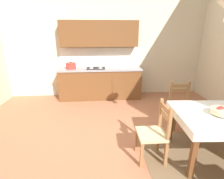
% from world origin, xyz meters
% --- Properties ---
extents(ground_plane, '(6.45, 6.03, 0.10)m').
position_xyz_m(ground_plane, '(0.00, 0.00, -0.05)').
color(ground_plane, '#AD6B4C').
extents(wall_back, '(6.45, 0.12, 4.19)m').
position_xyz_m(wall_back, '(0.00, 2.77, 2.09)').
color(wall_back, beige).
rests_on(wall_back, ground_plane).
extents(area_rug, '(2.10, 1.60, 0.01)m').
position_xyz_m(area_rug, '(1.48, -0.47, 0.00)').
color(area_rug, brown).
rests_on(area_rug, ground_plane).
extents(kitchen_cabinetry, '(2.38, 0.63, 2.20)m').
position_xyz_m(kitchen_cabinetry, '(-0.21, 2.44, 0.86)').
color(kitchen_cabinetry, brown).
rests_on(kitchen_cabinetry, ground_plane).
extents(dining_table, '(1.25, 1.10, 0.75)m').
position_xyz_m(dining_table, '(1.48, -0.37, 0.62)').
color(dining_table, brown).
rests_on(dining_table, ground_plane).
extents(dining_chair_tv_side, '(0.42, 0.42, 0.93)m').
position_xyz_m(dining_chair_tv_side, '(0.56, -0.33, 0.44)').
color(dining_chair_tv_side, '#D1BC89').
rests_on(dining_chair_tv_side, ground_plane).
extents(dining_chair_kitchen_side, '(0.44, 0.44, 0.93)m').
position_xyz_m(dining_chair_kitchen_side, '(1.42, 0.60, 0.44)').
color(dining_chair_kitchen_side, '#D1BC89').
rests_on(dining_chair_kitchen_side, ground_plane).
extents(fruit_bowl, '(0.30, 0.30, 0.12)m').
position_xyz_m(fruit_bowl, '(1.50, -0.42, 0.81)').
color(fruit_bowl, beige).
rests_on(fruit_bowl, dining_table).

